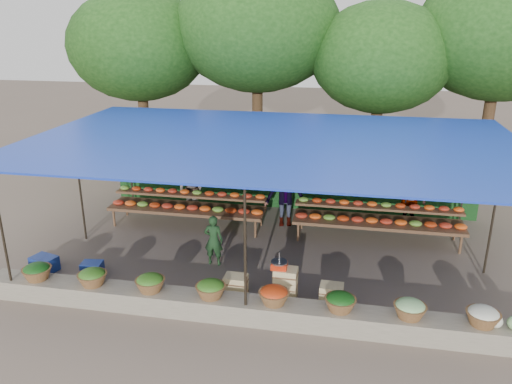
% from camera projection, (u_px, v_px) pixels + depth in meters
% --- Properties ---
extents(ground, '(60.00, 60.00, 0.00)m').
position_uv_depth(ground, '(271.00, 254.00, 11.94)').
color(ground, '#6A5A4E').
rests_on(ground, ground).
extents(stone_curb, '(10.60, 0.55, 0.40)m').
position_uv_depth(stone_curb, '(247.00, 310.00, 9.32)').
color(stone_curb, '#665F51').
rests_on(stone_curb, ground).
extents(stall_canopy, '(10.80, 6.60, 2.82)m').
position_uv_depth(stall_canopy, '(272.00, 145.00, 11.11)').
color(stall_canopy, black).
rests_on(stall_canopy, ground).
extents(produce_baskets, '(8.98, 0.58, 0.34)m').
position_uv_depth(produce_baskets, '(242.00, 292.00, 9.22)').
color(produce_baskets, brown).
rests_on(produce_baskets, stone_curb).
extents(netting_backdrop, '(10.60, 0.06, 2.50)m').
position_uv_depth(netting_backdrop, '(289.00, 168.00, 14.44)').
color(netting_backdrop, '#1A4A1A').
rests_on(netting_backdrop, ground).
extents(tree_row, '(16.51, 5.50, 7.12)m').
position_uv_depth(tree_row, '(318.00, 39.00, 15.93)').
color(tree_row, '#332212').
rests_on(tree_row, ground).
extents(fruit_table_left, '(4.21, 0.95, 0.93)m').
position_uv_depth(fruit_table_left, '(188.00, 204.00, 13.43)').
color(fruit_table_left, '#4D2B1E').
rests_on(fruit_table_left, ground).
extents(fruit_table_right, '(4.21, 0.95, 0.93)m').
position_uv_depth(fruit_table_right, '(378.00, 217.00, 12.54)').
color(fruit_table_right, '#4D2B1E').
rests_on(fruit_table_right, ground).
extents(crate_counter, '(2.36, 0.36, 0.77)m').
position_uv_depth(crate_counter, '(284.00, 289.00, 9.80)').
color(crate_counter, tan).
rests_on(crate_counter, ground).
extents(weighing_scale, '(0.32, 0.32, 0.34)m').
position_uv_depth(weighing_scale, '(279.00, 264.00, 9.64)').
color(weighing_scale, red).
rests_on(weighing_scale, crate_counter).
extents(vendor_seated, '(0.44, 0.29, 1.20)m').
position_uv_depth(vendor_seated, '(214.00, 240.00, 11.28)').
color(vendor_seated, '#18361A').
rests_on(vendor_seated, ground).
extents(customer_left, '(0.97, 0.88, 1.62)m').
position_uv_depth(customer_left, '(191.00, 189.00, 13.97)').
color(customer_left, slate).
rests_on(customer_left, ground).
extents(customer_mid, '(1.25, 0.87, 1.77)m').
position_uv_depth(customer_mid, '(286.00, 194.00, 13.34)').
color(customer_mid, slate).
rests_on(customer_mid, ground).
extents(customer_right, '(1.01, 0.91, 1.64)m').
position_uv_depth(customer_right, '(409.00, 199.00, 13.19)').
color(customer_right, slate).
rests_on(customer_right, ground).
extents(blue_crate_front, '(0.49, 0.38, 0.27)m').
position_uv_depth(blue_crate_front, '(92.00, 268.00, 11.02)').
color(blue_crate_front, navy).
rests_on(blue_crate_front, ground).
extents(blue_crate_back, '(0.64, 0.53, 0.33)m').
position_uv_depth(blue_crate_back, '(44.00, 264.00, 11.14)').
color(blue_crate_back, navy).
rests_on(blue_crate_back, ground).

